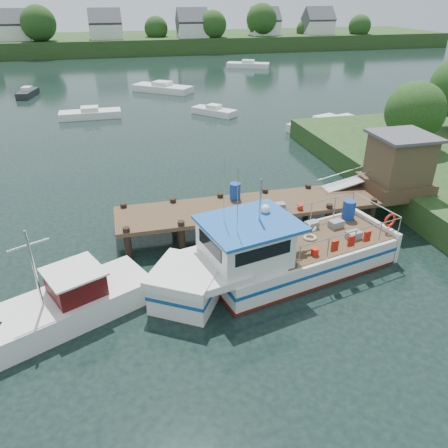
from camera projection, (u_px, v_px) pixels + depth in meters
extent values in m
plane|color=black|center=(236.00, 231.00, 22.65)|extent=(160.00, 160.00, 0.00)
cylinder|color=#332114|center=(408.00, 147.00, 30.10)|extent=(0.50, 0.50, 3.05)
sphere|color=#224418|center=(415.00, 111.00, 28.96)|extent=(3.90, 3.90, 3.90)
cube|color=#27441C|center=(131.00, 43.00, 93.92)|extent=(140.00, 24.00, 3.00)
cylinder|color=#332114|center=(42.00, 44.00, 82.06)|extent=(0.60, 0.60, 4.80)
sphere|color=#224418|center=(38.00, 23.00, 80.39)|extent=(6.34, 6.34, 6.34)
cylinder|color=#332114|center=(103.00, 46.00, 86.58)|extent=(0.60, 0.60, 3.00)
sphere|color=#224418|center=(101.00, 34.00, 85.53)|extent=(3.96, 3.96, 3.96)
cylinder|color=#332114|center=(157.00, 42.00, 90.53)|extent=(0.60, 0.60, 3.60)
sphere|color=#224418|center=(156.00, 28.00, 89.28)|extent=(4.75, 4.75, 4.75)
cylinder|color=#332114|center=(213.00, 41.00, 89.35)|extent=(0.60, 0.60, 4.20)
sphere|color=#224418|center=(213.00, 25.00, 87.89)|extent=(5.54, 5.54, 5.54)
cylinder|color=#332114|center=(261.00, 38.00, 93.30)|extent=(0.60, 0.60, 4.80)
sphere|color=#224418|center=(262.00, 20.00, 91.63)|extent=(6.34, 6.34, 6.34)
cylinder|color=#332114|center=(304.00, 40.00, 97.82)|extent=(0.60, 0.60, 3.00)
sphere|color=#224418|center=(305.00, 29.00, 96.78)|extent=(3.96, 3.96, 3.96)
cylinder|color=#332114|center=(358.00, 39.00, 96.63)|extent=(0.60, 0.60, 3.60)
sphere|color=#224418|center=(360.00, 26.00, 95.38)|extent=(4.75, 4.75, 4.75)
cube|color=silver|center=(14.00, 34.00, 82.79)|extent=(6.00, 5.00, 3.00)
cube|color=#47474C|center=(12.00, 23.00, 81.90)|extent=(6.20, 5.09, 5.09)
cube|color=silver|center=(106.00, 33.00, 85.62)|extent=(6.00, 5.00, 3.00)
cube|color=#47474C|center=(105.00, 22.00, 84.73)|extent=(6.20, 5.09, 5.09)
cube|color=silver|center=(192.00, 31.00, 88.45)|extent=(6.00, 5.00, 3.00)
cube|color=#47474C|center=(192.00, 21.00, 87.55)|extent=(6.20, 5.09, 5.09)
cube|color=silver|center=(264.00, 29.00, 93.62)|extent=(6.00, 5.00, 3.00)
cube|color=#47474C|center=(264.00, 19.00, 92.73)|extent=(6.20, 5.09, 5.09)
cube|color=silver|center=(318.00, 29.00, 95.37)|extent=(6.00, 5.00, 3.00)
cube|color=#47474C|center=(319.00, 19.00, 94.47)|extent=(6.20, 5.09, 5.09)
cube|color=#4C3824|center=(273.00, 204.00, 22.47)|extent=(16.00, 3.00, 0.20)
cylinder|color=black|center=(128.00, 246.00, 20.04)|extent=(0.32, 0.32, 1.90)
cylinder|color=black|center=(125.00, 220.00, 22.27)|extent=(0.32, 0.32, 1.90)
cylinder|color=black|center=(182.00, 239.00, 20.58)|extent=(0.32, 0.32, 1.90)
cylinder|color=black|center=(174.00, 215.00, 22.81)|extent=(0.32, 0.32, 1.90)
cylinder|color=black|center=(233.00, 233.00, 21.12)|extent=(0.32, 0.32, 1.90)
cylinder|color=black|center=(220.00, 210.00, 23.35)|extent=(0.32, 0.32, 1.90)
cylinder|color=black|center=(281.00, 227.00, 21.66)|extent=(0.32, 0.32, 1.90)
cylinder|color=black|center=(265.00, 205.00, 23.89)|extent=(0.32, 0.32, 1.90)
cylinder|color=black|center=(328.00, 221.00, 22.21)|extent=(0.32, 0.32, 1.90)
cylinder|color=black|center=(307.00, 200.00, 24.43)|extent=(0.32, 0.32, 1.90)
cylinder|color=black|center=(372.00, 216.00, 22.75)|extent=(0.32, 0.32, 1.90)
cylinder|color=black|center=(347.00, 196.00, 24.97)|extent=(0.32, 0.32, 1.90)
cylinder|color=black|center=(413.00, 210.00, 23.29)|extent=(0.32, 0.32, 1.90)
cylinder|color=black|center=(386.00, 191.00, 25.51)|extent=(0.32, 0.32, 1.90)
cube|color=#4C3824|center=(395.00, 184.00, 23.80)|extent=(3.20, 3.00, 0.60)
cube|color=#4C3D2A|center=(400.00, 160.00, 23.14)|extent=(2.60, 2.60, 2.40)
cube|color=#47474C|center=(404.00, 136.00, 22.53)|extent=(3.00, 3.00, 0.15)
cube|color=#A5A8AD|center=(348.00, 183.00, 24.10)|extent=(3.34, 0.90, 0.79)
cylinder|color=silver|center=(353.00, 177.00, 23.52)|extent=(3.34, 0.05, 0.76)
cylinder|color=silver|center=(346.00, 172.00, 24.20)|extent=(3.34, 0.05, 0.76)
cube|color=slate|center=(261.00, 210.00, 21.28)|extent=(0.60, 0.40, 0.30)
cube|color=slate|center=(279.00, 206.00, 21.67)|extent=(0.60, 0.40, 0.30)
cylinder|color=red|center=(300.00, 207.00, 21.63)|extent=(0.30, 0.30, 0.28)
cylinder|color=navy|center=(235.00, 191.00, 22.60)|extent=(0.56, 0.56, 0.85)
cube|color=silver|center=(299.00, 257.00, 19.25)|extent=(8.64, 4.96, 1.25)
cube|color=silver|center=(186.00, 290.00, 17.08)|extent=(3.17, 3.17, 1.25)
cube|color=silver|center=(185.00, 274.00, 16.71)|extent=(3.45, 3.50, 0.38)
cube|color=silver|center=(211.00, 267.00, 17.16)|extent=(2.79, 3.49, 0.32)
cube|color=navy|center=(300.00, 254.00, 19.18)|extent=(8.75, 5.03, 0.15)
cube|color=navy|center=(186.00, 287.00, 17.01)|extent=(3.23, 3.23, 0.15)
cube|color=#57150C|center=(298.00, 268.00, 19.52)|extent=(8.75, 5.01, 0.15)
cube|color=#4C3824|center=(324.00, 238.00, 19.47)|extent=(6.35, 4.14, 0.04)
cube|color=silver|center=(372.00, 234.00, 20.89)|extent=(0.93, 3.22, 1.46)
cube|color=silver|center=(245.00, 244.00, 17.45)|extent=(3.58, 3.42, 1.62)
cube|color=black|center=(264.00, 253.00, 16.18)|extent=(2.33, 0.57, 0.54)
cube|color=black|center=(228.00, 222.00, 18.41)|extent=(2.33, 0.57, 0.54)
cube|color=black|center=(210.00, 245.00, 16.69)|extent=(0.47, 1.91, 0.54)
cube|color=#1B57A9|center=(250.00, 223.00, 17.13)|extent=(4.28, 3.88, 0.13)
cylinder|color=silver|center=(260.00, 200.00, 16.87)|extent=(0.10, 0.10, 1.73)
cylinder|color=silver|center=(238.00, 201.00, 15.72)|extent=(0.03, 0.03, 2.60)
cylinder|color=silver|center=(224.00, 191.00, 16.58)|extent=(0.03, 0.03, 2.60)
sphere|color=silver|center=(265.00, 209.00, 17.76)|extent=(0.47, 0.47, 0.39)
cylinder|color=silver|center=(353.00, 231.00, 17.89)|extent=(5.29, 1.24, 0.05)
cylinder|color=silver|center=(309.00, 204.00, 20.24)|extent=(5.29, 1.24, 0.05)
cylinder|color=silver|center=(377.00, 205.00, 20.16)|extent=(0.70, 2.91, 0.05)
cylinder|color=silver|center=(299.00, 258.00, 17.06)|extent=(0.06, 0.06, 1.03)
cylinder|color=silver|center=(260.00, 226.00, 19.42)|extent=(0.06, 0.06, 1.03)
cylinder|color=silver|center=(328.00, 249.00, 17.63)|extent=(0.06, 0.06, 1.03)
cylinder|color=silver|center=(286.00, 219.00, 19.98)|extent=(0.06, 0.06, 1.03)
cylinder|color=silver|center=(355.00, 241.00, 18.19)|extent=(0.06, 0.06, 1.03)
cylinder|color=silver|center=(311.00, 213.00, 20.54)|extent=(0.06, 0.06, 1.03)
cylinder|color=silver|center=(380.00, 234.00, 18.76)|extent=(0.06, 0.06, 1.03)
cylinder|color=silver|center=(335.00, 207.00, 21.11)|extent=(0.06, 0.06, 1.03)
cylinder|color=silver|center=(399.00, 228.00, 19.21)|extent=(0.06, 0.06, 1.03)
cylinder|color=silver|center=(353.00, 202.00, 21.56)|extent=(0.06, 0.06, 1.03)
cube|color=slate|center=(354.00, 235.00, 19.31)|extent=(0.73, 0.57, 0.35)
cube|color=slate|center=(336.00, 224.00, 20.25)|extent=(0.73, 0.57, 0.35)
cube|color=slate|center=(312.00, 225.00, 20.16)|extent=(0.67, 0.53, 0.35)
cylinder|color=navy|center=(349.00, 210.00, 20.89)|extent=(0.73, 0.73, 0.95)
cylinder|color=red|center=(315.00, 252.00, 18.11)|extent=(0.39, 0.39, 0.32)
torus|color=#BFB28C|center=(310.00, 238.00, 19.35)|extent=(0.73, 0.73, 0.13)
torus|color=red|center=(390.00, 220.00, 19.70)|extent=(0.68, 0.25, 0.67)
cube|color=red|center=(335.00, 246.00, 17.70)|extent=(0.32, 0.17, 0.49)
cube|color=red|center=(351.00, 241.00, 18.05)|extent=(0.32, 0.17, 0.49)
cube|color=red|center=(367.00, 236.00, 18.40)|extent=(0.32, 0.17, 0.49)
imported|color=silver|center=(294.00, 232.00, 18.00)|extent=(0.60, 0.78, 1.91)
cube|color=silver|center=(67.00, 308.00, 16.34)|extent=(6.77, 4.82, 0.98)
cube|color=#430B0B|center=(75.00, 283.00, 16.17)|extent=(2.35, 2.35, 0.93)
cube|color=silver|center=(73.00, 272.00, 15.94)|extent=(2.61, 2.61, 0.08)
cylinder|color=silver|center=(34.00, 269.00, 14.94)|extent=(0.13, 0.13, 3.04)
cylinder|color=silver|center=(28.00, 245.00, 14.48)|extent=(1.27, 0.63, 0.06)
cube|color=silver|center=(248.00, 65.00, 71.96)|extent=(7.26, 4.97, 0.74)
cube|color=silver|center=(248.00, 61.00, 71.70)|extent=(2.44, 2.30, 0.48)
cube|color=silver|center=(90.00, 114.00, 42.94)|extent=(5.89, 2.08, 0.68)
cube|color=silver|center=(90.00, 109.00, 42.70)|extent=(1.66, 1.43, 0.44)
cube|color=silver|center=(214.00, 112.00, 44.01)|extent=(4.25, 4.47, 0.64)
cube|color=silver|center=(214.00, 107.00, 43.78)|extent=(1.68, 1.70, 0.41)
cube|color=silver|center=(327.00, 125.00, 39.31)|extent=(7.87, 4.63, 0.75)
cube|color=silver|center=(328.00, 119.00, 39.04)|extent=(2.52, 2.33, 0.48)
cube|color=silver|center=(163.00, 89.00, 54.15)|extent=(7.38, 6.64, 0.80)
cube|color=silver|center=(162.00, 84.00, 53.86)|extent=(2.74, 2.70, 0.51)
cube|color=black|center=(28.00, 94.00, 51.67)|extent=(2.23, 4.38, 0.73)
cube|color=silver|center=(27.00, 89.00, 51.41)|extent=(1.22, 1.35, 0.47)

